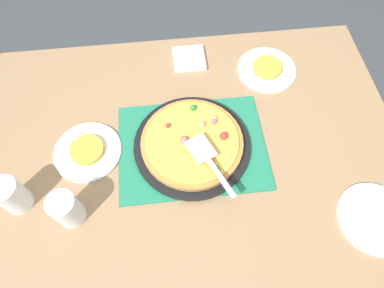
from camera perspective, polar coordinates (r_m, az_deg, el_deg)
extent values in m
plane|color=#3D4247|center=(1.78, 0.00, -12.08)|extent=(8.00, 8.00, 0.00)
cube|color=#9E7A56|center=(1.09, 0.00, -0.89)|extent=(1.40, 1.00, 0.03)
cube|color=#9E7A56|center=(1.79, 19.38, 7.97)|extent=(0.07, 0.07, 0.72)
cube|color=#9E7A56|center=(1.74, -23.20, 4.01)|extent=(0.07, 0.07, 0.72)
cube|color=#9E7A56|center=(1.51, 28.81, -20.02)|extent=(0.07, 0.07, 0.72)
cube|color=#237F5B|center=(1.08, 0.00, -0.44)|extent=(0.48, 0.36, 0.01)
cylinder|color=black|center=(1.07, 0.00, -0.18)|extent=(0.38, 0.38, 0.01)
cylinder|color=#B78442|center=(1.05, 0.00, 0.26)|extent=(0.33, 0.33, 0.02)
cylinder|color=#EAB747|center=(1.04, 0.00, 0.61)|extent=(0.30, 0.30, 0.01)
sphere|color=#338433|center=(0.99, 4.19, -4.41)|extent=(0.02, 0.02, 0.02)
sphere|color=#E5CC7F|center=(1.08, 3.94, 4.51)|extent=(0.02, 0.02, 0.02)
sphere|color=#E5CC7F|center=(1.06, 1.70, 3.36)|extent=(0.02, 0.02, 0.02)
sphere|color=#B76675|center=(1.03, -1.37, 0.69)|extent=(0.03, 0.03, 0.03)
sphere|color=#B76675|center=(1.07, 3.82, 3.91)|extent=(0.02, 0.02, 0.02)
sphere|color=#338433|center=(1.02, 2.67, -0.69)|extent=(0.02, 0.02, 0.02)
sphere|color=red|center=(1.04, 5.56, 1.26)|extent=(0.03, 0.03, 0.03)
sphere|color=red|center=(1.07, -4.21, 3.23)|extent=(0.02, 0.02, 0.02)
sphere|color=#338433|center=(1.10, 0.20, 6.33)|extent=(0.02, 0.02, 0.02)
cylinder|color=white|center=(1.30, 12.86, 12.50)|extent=(0.22, 0.22, 0.01)
cylinder|color=white|center=(1.12, -17.69, -1.28)|extent=(0.22, 0.22, 0.01)
cylinder|color=white|center=(1.12, 29.23, -11.23)|extent=(0.22, 0.22, 0.01)
cylinder|color=gold|center=(1.29, 12.98, 12.88)|extent=(0.11, 0.11, 0.02)
cylinder|color=gold|center=(1.11, -17.87, -0.97)|extent=(0.11, 0.11, 0.02)
cylinder|color=white|center=(1.00, -20.98, -10.58)|extent=(0.08, 0.08, 0.12)
cylinder|color=white|center=(1.08, -28.91, -7.84)|extent=(0.08, 0.08, 0.12)
cube|color=silver|center=(1.00, 1.48, -0.83)|extent=(0.10, 0.11, 0.00)
cube|color=#B2B2B7|center=(0.96, 5.10, -6.01)|extent=(0.07, 0.13, 0.01)
cube|color=white|center=(1.30, -0.52, 14.65)|extent=(0.12, 0.12, 0.02)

